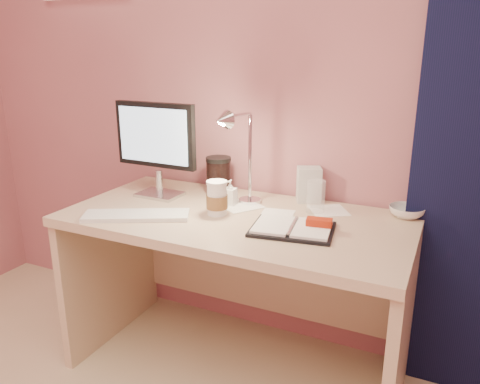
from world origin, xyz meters
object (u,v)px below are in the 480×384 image
at_px(lotion_bottle, 230,193).
at_px(dark_jar, 219,178).
at_px(bowl, 407,212).
at_px(monitor, 157,141).
at_px(keyboard, 136,215).
at_px(coffee_cup, 217,199).
at_px(planner, 295,228).
at_px(product_box, 309,185).
at_px(clear_cup, 316,196).
at_px(desk_lamp, 246,149).
at_px(desk, 243,259).

height_order(lotion_bottle, dark_jar, dark_jar).
bearing_deg(bowl, monitor, -169.95).
height_order(keyboard, coffee_cup, coffee_cup).
relative_size(planner, product_box, 2.16).
distance_m(coffee_cup, bowl, 0.77).
distance_m(clear_cup, dark_jar, 0.48).
bearing_deg(planner, coffee_cup, 165.31).
distance_m(lotion_bottle, dark_jar, 0.17).
height_order(clear_cup, desk_lamp, desk_lamp).
height_order(monitor, coffee_cup, monitor).
height_order(lotion_bottle, desk_lamp, desk_lamp).
xyz_separation_m(desk, clear_cup, (0.28, 0.11, 0.29)).
relative_size(monitor, lotion_bottle, 3.87).
relative_size(desk, desk_lamp, 3.33).
xyz_separation_m(desk, planner, (0.27, -0.13, 0.24)).
bearing_deg(product_box, keyboard, -162.70).
relative_size(clear_cup, product_box, 0.87).
bearing_deg(clear_cup, coffee_cup, -150.48).
bearing_deg(coffee_cup, clear_cup, 29.52).
relative_size(product_box, desk_lamp, 0.37).
xyz_separation_m(monitor, dark_jar, (0.24, 0.14, -0.18)).
height_order(monitor, lotion_bottle, monitor).
bearing_deg(desk_lamp, bowl, 33.70).
height_order(keyboard, product_box, product_box).
height_order(dark_jar, desk_lamp, desk_lamp).
distance_m(lotion_bottle, desk_lamp, 0.23).
xyz_separation_m(bowl, desk_lamp, (-0.62, -0.20, 0.24)).
xyz_separation_m(bowl, product_box, (-0.42, 0.03, 0.06)).
height_order(desk, lotion_bottle, lotion_bottle).
bearing_deg(desk, lotion_bottle, 154.44).
xyz_separation_m(planner, product_box, (-0.06, 0.36, 0.07)).
distance_m(desk, coffee_cup, 0.32).
bearing_deg(keyboard, monitor, 79.02).
height_order(desk, desk_lamp, desk_lamp).
bearing_deg(dark_jar, desk, -38.20).
relative_size(monitor, dark_jar, 2.71).
relative_size(monitor, keyboard, 1.02).
relative_size(coffee_cup, desk_lamp, 0.34).
relative_size(bowl, dark_jar, 0.88).
xyz_separation_m(planner, dark_jar, (-0.47, 0.29, 0.07)).
height_order(keyboard, planner, planner).
bearing_deg(clear_cup, planner, -91.90).
bearing_deg(dark_jar, coffee_cup, -63.66).
bearing_deg(keyboard, bowl, -1.66).
distance_m(keyboard, coffee_cup, 0.33).
height_order(keyboard, dark_jar, dark_jar).
bearing_deg(clear_cup, product_box, 118.72).
relative_size(desk, lotion_bottle, 12.65).
xyz_separation_m(planner, lotion_bottle, (-0.35, 0.17, 0.04)).
bearing_deg(keyboard, desk, 9.53).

